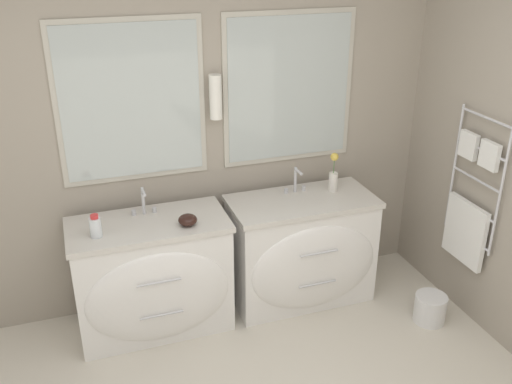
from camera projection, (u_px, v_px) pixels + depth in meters
wall_back at (194, 129)px, 3.97m from camera, size 5.14×0.17×2.60m
vanity_left at (153, 277)px, 3.89m from camera, size 1.06×0.59×0.82m
vanity_right at (302, 250)px, 4.22m from camera, size 1.06×0.59×0.82m
faucet_left at (144, 202)px, 3.82m from camera, size 0.17×0.12×0.19m
faucet_right at (296, 181)px, 4.15m from camera, size 0.17×0.12×0.19m
toiletry_bottle at (96, 227)px, 3.55m from camera, size 0.07×0.07×0.15m
amenity_bowl at (188, 220)px, 3.70m from camera, size 0.12×0.12×0.07m
flower_vase at (333, 175)px, 4.17m from camera, size 0.07×0.07×0.30m
waste_bin at (430, 308)px, 4.08m from camera, size 0.23×0.23×0.21m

